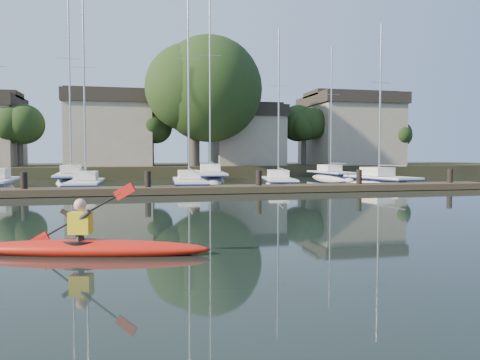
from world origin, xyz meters
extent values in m
plane|color=black|center=(0.00, 0.00, 0.00)|extent=(160.00, 160.00, 0.00)
ellipsoid|color=#B01B0D|center=(-4.59, -0.89, 0.11)|extent=(5.00, 1.85, 0.38)
cylinder|color=black|center=(-4.75, -0.85, 0.23)|extent=(0.90, 0.90, 0.10)
imported|color=#2E292B|center=(-4.75, -0.85, 0.63)|extent=(0.35, 0.44, 1.08)
cube|color=gold|center=(-4.75, -0.85, 0.64)|extent=(0.48, 0.40, 0.44)
sphere|color=#DD9D8A|center=(-4.75, -0.85, 1.02)|extent=(0.24, 0.24, 0.24)
cube|color=#443827|center=(0.00, 14.00, 0.20)|extent=(34.00, 2.00, 0.35)
cylinder|color=black|center=(-9.00, 14.00, 0.30)|extent=(0.32, 0.32, 1.80)
cylinder|color=black|center=(-3.00, 14.00, 0.30)|extent=(0.32, 0.32, 1.80)
cylinder|color=black|center=(3.00, 14.00, 0.30)|extent=(0.32, 0.32, 1.80)
cylinder|color=black|center=(9.00, 14.00, 0.30)|extent=(0.32, 0.32, 1.80)
cylinder|color=black|center=(15.00, 14.00, 0.30)|extent=(0.32, 0.32, 1.80)
ellipsoid|color=silver|center=(-6.50, 17.97, -0.31)|extent=(1.93, 7.60, 1.70)
cube|color=silver|center=(-6.50, 17.97, 0.49)|extent=(1.83, 6.24, 0.13)
cube|color=navy|center=(-6.50, 17.97, 0.42)|extent=(1.90, 6.39, 0.07)
cube|color=silver|center=(-6.50, 18.42, 0.82)|extent=(1.26, 2.13, 0.49)
cylinder|color=#9EA0A5|center=(-6.50, 18.20, 5.90)|extent=(0.11, 0.11, 10.72)
cylinder|color=#9EA0A5|center=(-6.51, 16.83, 1.21)|extent=(0.09, 2.89, 0.07)
cylinder|color=#9EA0A5|center=(-6.50, 18.20, 7.18)|extent=(1.43, 0.04, 0.03)
ellipsoid|color=silver|center=(-0.40, 17.78, -0.32)|extent=(2.38, 8.32, 1.74)
cube|color=silver|center=(-0.40, 17.78, 0.50)|extent=(2.21, 6.84, 0.13)
cube|color=navy|center=(-0.40, 17.78, 0.43)|extent=(2.29, 7.00, 0.07)
cube|color=silver|center=(-0.38, 18.27, 0.84)|extent=(1.41, 2.37, 0.50)
cylinder|color=#9EA0A5|center=(-0.39, 18.02, 6.49)|extent=(0.11, 0.11, 11.88)
cylinder|color=#9EA0A5|center=(-0.48, 16.55, 1.23)|extent=(0.25, 3.12, 0.07)
cylinder|color=#9EA0A5|center=(-0.39, 18.02, 7.91)|extent=(1.46, 0.11, 0.03)
ellipsoid|color=silver|center=(5.56, 18.49, -0.31)|extent=(3.14, 7.31, 1.68)
cube|color=silver|center=(5.56, 18.49, 0.49)|extent=(2.82, 6.04, 0.12)
cube|color=navy|center=(5.56, 18.49, 0.42)|extent=(2.91, 6.19, 0.07)
cube|color=silver|center=(5.64, 18.91, 0.81)|extent=(1.59, 2.18, 0.49)
cylinder|color=#9EA0A5|center=(5.60, 18.70, 5.40)|extent=(0.11, 0.11, 9.74)
cylinder|color=#9EA0A5|center=(5.36, 17.45, 1.20)|extent=(0.57, 2.66, 0.07)
cylinder|color=#9EA0A5|center=(5.60, 18.70, 6.57)|extent=(1.40, 0.29, 0.03)
ellipsoid|color=silver|center=(12.55, 17.80, -0.36)|extent=(3.19, 7.37, 1.94)
cube|color=silver|center=(12.55, 17.80, 0.56)|extent=(2.90, 6.09, 0.14)
cube|color=navy|center=(12.55, 17.80, 0.48)|extent=(3.00, 6.24, 0.08)
cube|color=silver|center=(12.49, 18.22, 0.94)|extent=(1.71, 2.19, 0.56)
cylinder|color=#9EA0A5|center=(12.52, 18.01, 5.70)|extent=(0.12, 0.12, 10.19)
cylinder|color=#9EA0A5|center=(12.72, 16.74, 1.38)|extent=(0.49, 2.69, 0.08)
cylinder|color=#9EA0A5|center=(12.52, 18.01, 6.93)|extent=(1.62, 0.28, 0.03)
ellipsoid|color=silver|center=(-8.34, 26.29, -0.38)|extent=(3.01, 9.80, 2.04)
cube|color=silver|center=(-8.34, 26.29, 0.59)|extent=(2.76, 8.06, 0.15)
cube|color=navy|center=(-8.34, 26.29, 0.50)|extent=(2.86, 8.26, 0.09)
cube|color=silver|center=(-8.38, 26.87, 0.99)|extent=(1.71, 2.81, 0.59)
cylinder|color=#9EA0A5|center=(-8.36, 26.58, 7.61)|extent=(0.13, 0.13, 13.94)
cylinder|color=#9EA0A5|center=(-8.22, 24.85, 1.45)|extent=(0.37, 3.66, 0.09)
cylinder|color=#9EA0A5|center=(-8.36, 26.58, 9.29)|extent=(1.71, 0.17, 0.03)
ellipsoid|color=silver|center=(2.41, 27.15, -0.39)|extent=(3.48, 11.19, 2.09)
cube|color=silver|center=(2.41, 27.15, 0.61)|extent=(3.16, 9.21, 0.15)
cube|color=navy|center=(2.41, 27.15, 0.52)|extent=(3.27, 9.43, 0.09)
cube|color=silver|center=(2.48, 27.80, 1.01)|extent=(1.86, 3.23, 0.61)
cylinder|color=#9EA0A5|center=(2.44, 27.47, 8.36)|extent=(0.13, 0.13, 15.40)
cylinder|color=#9EA0A5|center=(2.23, 25.51, 1.49)|extent=(0.54, 4.17, 0.09)
cylinder|color=#9EA0A5|center=(2.44, 27.47, 10.21)|extent=(1.75, 0.22, 0.03)
ellipsoid|color=silver|center=(13.40, 27.79, -0.35)|extent=(2.32, 8.05, 1.90)
cube|color=silver|center=(13.40, 27.79, 0.55)|extent=(2.18, 6.61, 0.14)
cube|color=navy|center=(13.40, 27.79, 0.47)|extent=(2.27, 6.77, 0.08)
cube|color=silver|center=(13.38, 28.27, 0.92)|extent=(1.46, 2.28, 0.55)
cylinder|color=#9EA0A5|center=(13.39, 28.03, 6.09)|extent=(0.12, 0.12, 10.99)
cylinder|color=#9EA0A5|center=(13.43, 26.59, 1.35)|extent=(0.17, 3.04, 0.08)
cylinder|color=#9EA0A5|center=(13.39, 28.03, 7.41)|extent=(1.60, 0.08, 0.03)
cube|color=#262E17|center=(0.00, 44.00, 0.50)|extent=(90.00, 24.00, 1.00)
cube|color=#A19780|center=(-6.00, 38.00, 4.00)|extent=(8.00, 8.00, 6.00)
cube|color=#2C251F|center=(-6.00, 38.00, 7.60)|extent=(8.40, 8.40, 1.20)
cube|color=#A19780|center=(8.00, 38.00, 3.50)|extent=(7.00, 7.00, 5.00)
cube|color=#2C251F|center=(8.00, 38.00, 6.60)|extent=(7.35, 7.35, 1.20)
cube|color=#A19780|center=(20.00, 38.00, 4.25)|extent=(9.00, 9.00, 6.50)
cube|color=#2C251F|center=(20.00, 38.00, 8.10)|extent=(9.45, 9.45, 1.20)
cylinder|color=#514841|center=(2.00, 35.00, 3.50)|extent=(1.20, 1.20, 5.00)
sphere|color=#1D3213|center=(2.00, 35.00, 8.50)|extent=(8.50, 8.50, 8.50)
cylinder|color=#514841|center=(-14.00, 36.00, 2.50)|extent=(0.48, 0.48, 3.00)
sphere|color=#1D3213|center=(-14.00, 36.00, 5.00)|extent=(3.40, 3.40, 3.40)
cylinder|color=#514841|center=(-2.00, 35.50, 2.40)|extent=(0.38, 0.38, 2.80)
sphere|color=#1D3213|center=(-2.00, 35.50, 4.60)|extent=(2.72, 2.72, 2.72)
cylinder|color=#514841|center=(14.00, 36.50, 2.60)|extent=(0.50, 0.50, 3.20)
sphere|color=#1D3213|center=(14.00, 36.50, 5.25)|extent=(3.57, 3.57, 3.57)
cylinder|color=#514841|center=(24.00, 35.00, 2.30)|extent=(0.41, 0.41, 2.60)
sphere|color=#1D3213|center=(24.00, 35.00, 4.45)|extent=(2.89, 2.89, 2.89)
camera|label=1|loc=(-3.66, -10.80, 2.02)|focal=35.00mm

